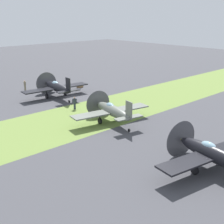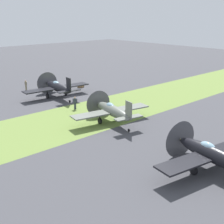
% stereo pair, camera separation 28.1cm
% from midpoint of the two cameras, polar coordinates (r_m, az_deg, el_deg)
% --- Properties ---
extents(ground_plane, '(160.00, 160.00, 0.00)m').
position_cam_midpoint_polar(ground_plane, '(48.04, -7.93, 2.83)').
color(ground_plane, '#424247').
extents(grass_verge, '(120.00, 11.00, 0.01)m').
position_cam_midpoint_polar(grass_verge, '(41.03, -0.60, 0.37)').
color(grass_verge, olive).
rests_on(grass_verge, ground).
extents(airplane_lead, '(10.79, 8.54, 3.83)m').
position_cam_midpoint_polar(airplane_lead, '(47.82, -10.06, 4.64)').
color(airplane_lead, black).
rests_on(airplane_lead, ground).
extents(airplane_wingman, '(10.19, 8.13, 3.61)m').
position_cam_midpoint_polar(airplane_wingman, '(35.93, 0.28, 0.30)').
color(airplane_wingman, slate).
rests_on(airplane_wingman, ground).
extents(airplane_trail, '(10.61, 8.45, 3.75)m').
position_cam_midpoint_polar(airplane_trail, '(26.23, 18.59, -7.50)').
color(airplane_trail, black).
rests_on(airplane_trail, ground).
extents(ground_crew_chief, '(0.38, 0.58, 1.73)m').
position_cam_midpoint_polar(ground_crew_chief, '(53.65, -15.76, 4.93)').
color(ground_crew_chief, '#847A5B').
rests_on(ground_crew_chief, ground).
extents(ground_crew_mechanic, '(0.48, 0.48, 1.73)m').
position_cam_midpoint_polar(ground_crew_mechanic, '(41.52, -6.79, 1.76)').
color(ground_crew_mechanic, '#2D3342').
rests_on(ground_crew_mechanic, ground).
extents(fuel_drum, '(0.60, 0.60, 0.90)m').
position_cam_midpoint_polar(fuel_drum, '(43.57, -1.97, 2.03)').
color(fuel_drum, '#476633').
rests_on(fuel_drum, ground).
extents(supply_crate, '(1.21, 1.21, 0.64)m').
position_cam_midpoint_polar(supply_crate, '(54.15, -5.75, 4.99)').
color(supply_crate, olive).
rests_on(supply_crate, ground).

